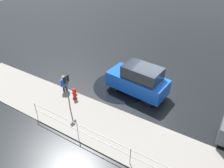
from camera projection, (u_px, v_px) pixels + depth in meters
The scene contains 8 objects.
ground_plane at pixel (150, 93), 14.57m from camera, with size 60.00×60.00×0.00m, color black.
kerb_strip at pixel (119, 133), 11.60m from camera, with size 24.00×3.20×0.04m, color gray.
moving_hatchback at pixel (139, 80), 13.95m from camera, with size 4.05×2.08×2.06m.
fire_hydrant at pixel (74, 94), 13.79m from camera, with size 0.42×0.31×0.80m.
pedestrian at pixel (64, 83), 14.31m from camera, with size 0.33×0.55×1.22m.
metal_railing at pixel (102, 140), 10.28m from camera, with size 9.02×0.04×1.05m.
sign_post at pixel (67, 88), 12.30m from camera, with size 0.07×0.44×2.40m.
puddle_patch at pixel (121, 86), 15.15m from camera, with size 3.92×3.92×0.01m, color black.
Camera 1 is at (-3.89, 11.30, 8.73)m, focal length 35.00 mm.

